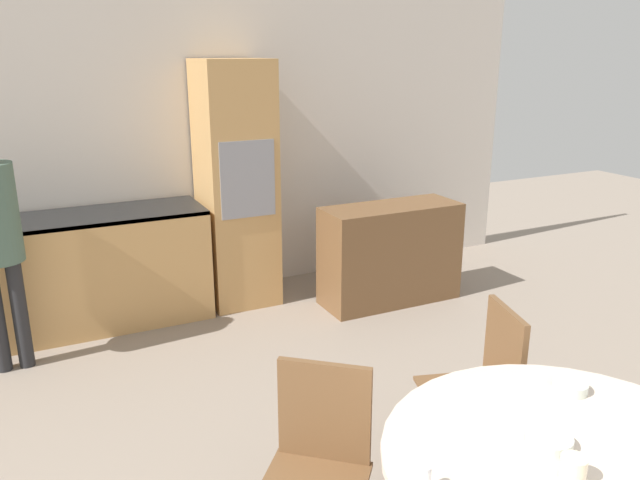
# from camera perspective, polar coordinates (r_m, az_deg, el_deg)

# --- Properties ---
(wall_back) EXTENTS (6.46, 0.05, 2.60)m
(wall_back) POSITION_cam_1_polar(r_m,az_deg,el_deg) (5.35, -11.84, 8.53)
(wall_back) COLOR silver
(wall_back) RESTS_ON ground_plane
(kitchen_counter) EXTENTS (2.34, 0.60, 0.88)m
(kitchen_counter) POSITION_cam_1_polar(r_m,az_deg,el_deg) (5.04, -23.64, -2.96)
(kitchen_counter) COLOR tan
(kitchen_counter) RESTS_ON ground_plane
(oven_unit) EXTENTS (0.55, 0.59, 1.99)m
(oven_unit) POSITION_cam_1_polar(r_m,az_deg,el_deg) (5.16, -7.68, 5.00)
(oven_unit) COLOR tan
(oven_unit) RESTS_ON ground_plane
(sideboard) EXTENTS (1.16, 0.45, 0.83)m
(sideboard) POSITION_cam_1_polar(r_m,az_deg,el_deg) (5.26, 6.43, -1.26)
(sideboard) COLOR brown
(sideboard) RESTS_ON ground_plane
(chair_far_left) EXTENTS (0.56, 0.56, 0.88)m
(chair_far_left) POSITION_cam_1_polar(r_m,az_deg,el_deg) (2.60, -0.15, -19.62)
(chair_far_left) COLOR brown
(chair_far_left) RESTS_ON ground_plane
(chair_far_right) EXTENTS (0.50, 0.50, 0.88)m
(chair_far_right) POSITION_cam_1_polar(r_m,az_deg,el_deg) (3.21, 14.67, -12.53)
(chair_far_right) COLOR brown
(chair_far_right) RESTS_ON ground_plane
(cup) EXTENTS (0.08, 0.08, 0.09)m
(cup) POSITION_cam_1_polar(r_m,az_deg,el_deg) (2.23, 22.12, -18.88)
(cup) COLOR beige
(cup) RESTS_ON dining_table
(bowl_centre) EXTENTS (0.14, 0.14, 0.04)m
(bowl_centre) POSITION_cam_1_polar(r_m,az_deg,el_deg) (2.74, 21.90, -12.36)
(bowl_centre) COLOR silver
(bowl_centre) RESTS_ON dining_table
(bowl_far) EXTENTS (0.16, 0.16, 0.04)m
(bowl_far) POSITION_cam_1_polar(r_m,az_deg,el_deg) (2.38, 20.21, -16.91)
(bowl_far) COLOR silver
(bowl_far) RESTS_ON dining_table
(salt_shaker) EXTENTS (0.03, 0.03, 0.09)m
(salt_shaker) POSITION_cam_1_polar(r_m,az_deg,el_deg) (2.08, 9.65, -20.69)
(salt_shaker) COLOR white
(salt_shaker) RESTS_ON dining_table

